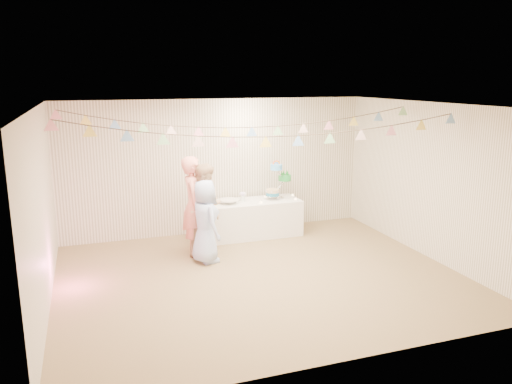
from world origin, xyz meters
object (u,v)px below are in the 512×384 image
object	(u,v)px
person_adult_a	(194,205)
person_child	(205,221)
cake_stand	(278,177)
person_adult_b	(207,209)
table	(252,218)

from	to	relation	value
person_adult_a	person_child	world-z (taller)	person_adult_a
cake_stand	person_adult_b	world-z (taller)	person_adult_b
table	cake_stand	distance (m)	0.94
cake_stand	person_adult_a	bearing A→B (deg)	-160.33
table	person_child	distance (m)	1.64
person_child	person_adult_a	bearing A→B (deg)	-4.08
person_adult_a	person_adult_b	size ratio (longest dim) A/B	1.07
person_adult_b	cake_stand	bearing A→B (deg)	-19.86
cake_stand	person_adult_b	bearing A→B (deg)	-154.69
table	person_child	world-z (taller)	person_child
table	person_adult_a	size ratio (longest dim) A/B	1.08
person_adult_b	person_child	distance (m)	0.41
table	person_adult_a	distance (m)	1.48
cake_stand	person_adult_a	world-z (taller)	person_adult_a
person_adult_a	table	bearing A→B (deg)	-52.27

